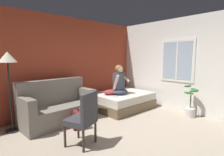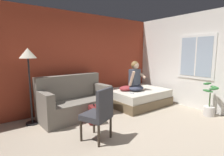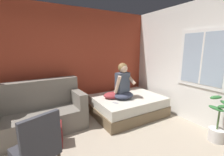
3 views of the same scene
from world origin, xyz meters
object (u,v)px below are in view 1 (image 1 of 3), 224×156
person_seated (119,82)px  cell_phone (116,97)px  floor_lamp (8,65)px  backpack (78,120)px  side_chair (84,117)px  throw_pillow (111,92)px  potted_plant (190,106)px  bed (122,101)px  couch (57,106)px

person_seated → cell_phone: bearing=-149.1°
floor_lamp → backpack: bearing=-36.0°
side_chair → backpack: bearing=66.3°
backpack → person_seated: bearing=12.5°
throw_pillow → floor_lamp: 2.75m
side_chair → potted_plant: bearing=-12.2°
bed → cell_phone: cell_phone is taller
bed → couch: couch is taller
couch → backpack: 0.71m
person_seated → floor_lamp: 2.89m
person_seated → couch: bearing=171.1°
bed → potted_plant: size_ratio=2.04×
floor_lamp → cell_phone: bearing=-15.0°
bed → side_chair: (-2.17, -1.15, 0.30)m
backpack → potted_plant: 2.93m
throw_pillow → floor_lamp: floor_lamp is taller
backpack → cell_phone: bearing=7.1°
person_seated → throw_pillow: (-0.20, 0.14, -0.29)m
couch → potted_plant: couch is taller
backpack → throw_pillow: bearing=19.3°
side_chair → cell_phone: bearing=28.7°
throw_pillow → backpack: bearing=-160.7°
backpack → cell_phone: 1.36m
side_chair → throw_pillow: size_ratio=2.04×
person_seated → throw_pillow: size_ratio=1.82×
side_chair → couch: bearing=83.9°
throw_pillow → couch: bearing=174.9°
throw_pillow → cell_phone: size_ratio=3.33×
couch → floor_lamp: bearing=170.4°
bed → potted_plant: bearing=-67.2°
couch → backpack: (0.17, -0.66, -0.20)m
bed → floor_lamp: size_ratio=1.02×
couch → throw_pillow: 1.65m
bed → side_chair: bearing=-152.1°
floor_lamp → throw_pillow: bearing=-6.7°
backpack → throw_pillow: size_ratio=0.95×
bed → couch: size_ratio=0.99×
side_chair → throw_pillow: 2.18m
throw_pillow → floor_lamp: bearing=173.3°
cell_phone → backpack: bearing=173.6°
throw_pillow → side_chair: bearing=-145.1°
person_seated → floor_lamp: floor_lamp is taller
cell_phone → potted_plant: 2.00m
side_chair → backpack: 0.87m
bed → cell_phone: 0.63m
couch → floor_lamp: floor_lamp is taller
floor_lamp → potted_plant: 4.46m
couch → person_seated: bearing=-8.9°
side_chair → person_seated: (1.99, 1.10, 0.30)m
side_chair → floor_lamp: size_ratio=0.58×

